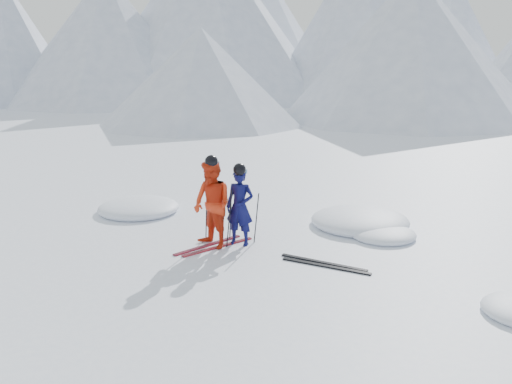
% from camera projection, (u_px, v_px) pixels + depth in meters
% --- Properties ---
extents(ground, '(160.00, 160.00, 0.00)m').
position_uv_depth(ground, '(324.00, 265.00, 9.97)').
color(ground, white).
rests_on(ground, ground).
extents(skier_blue, '(0.62, 0.45, 1.58)m').
position_uv_depth(skier_blue, '(240.00, 207.00, 10.92)').
color(skier_blue, '#0B0C43').
rests_on(skier_blue, ground).
extents(skier_red, '(1.04, 0.93, 1.77)m').
position_uv_depth(skier_red, '(212.00, 204.00, 10.75)').
color(skier_red, red).
rests_on(skier_red, ground).
extents(pole_blue_left, '(0.11, 0.08, 1.05)m').
position_uv_depth(pole_blue_left, '(231.00, 216.00, 11.24)').
color(pole_blue_left, black).
rests_on(pole_blue_left, ground).
extents(pole_blue_right, '(0.11, 0.07, 1.05)m').
position_uv_depth(pole_blue_right, '(256.00, 218.00, 11.09)').
color(pole_blue_right, black).
rests_on(pole_blue_right, ground).
extents(pole_red_left, '(0.12, 0.09, 1.18)m').
position_uv_depth(pole_red_left, '(206.00, 214.00, 11.17)').
color(pole_red_left, black).
rests_on(pole_red_left, ground).
extents(pole_red_right, '(0.12, 0.08, 1.18)m').
position_uv_depth(pole_red_right, '(229.00, 219.00, 10.82)').
color(pole_red_right, black).
rests_on(pole_red_right, ground).
extents(ski_worn_left, '(0.63, 1.64, 0.03)m').
position_uv_depth(ski_worn_left, '(208.00, 245.00, 11.01)').
color(ski_worn_left, black).
rests_on(ski_worn_left, ground).
extents(ski_worn_right, '(0.74, 1.60, 0.03)m').
position_uv_depth(ski_worn_right, '(218.00, 247.00, 10.91)').
color(ski_worn_right, black).
rests_on(ski_worn_right, ground).
extents(ski_loose_a, '(1.70, 0.17, 0.03)m').
position_uv_depth(ski_loose_a, '(323.00, 263.00, 10.06)').
color(ski_loose_a, black).
rests_on(ski_loose_a, ground).
extents(ski_loose_b, '(1.70, 0.11, 0.03)m').
position_uv_depth(ski_loose_b, '(326.00, 266.00, 9.89)').
color(ski_loose_b, black).
rests_on(ski_loose_b, ground).
extents(snow_lumps, '(10.35, 5.00, 0.49)m').
position_uv_depth(snow_lumps, '(290.00, 226.00, 12.30)').
color(snow_lumps, white).
rests_on(snow_lumps, ground).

